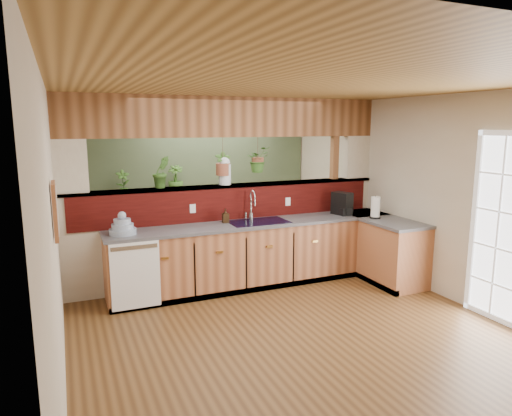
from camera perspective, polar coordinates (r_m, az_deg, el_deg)
name	(u,v)px	position (r m, az deg, el deg)	size (l,w,h in m)	color
ground	(271,312)	(5.62, 1.94, -12.88)	(4.60, 7.00, 0.01)	#533519
ceiling	(273,90)	(5.18, 2.12, 14.57)	(4.60, 7.00, 0.01)	brown
wall_back	(191,175)	(8.52, -8.09, 4.05)	(4.60, 0.02, 2.60)	beige
wall_left	(55,222)	(4.76, -23.88, -1.65)	(0.02, 7.00, 2.60)	beige
wall_right	(426,194)	(6.56, 20.53, 1.64)	(0.02, 7.00, 2.60)	beige
pass_through_partition	(234,198)	(6.51, -2.81, 1.25)	(4.60, 0.21, 2.60)	beige
pass_through_ledge	(232,186)	(6.47, -3.07, 2.80)	(4.60, 0.21, 0.04)	brown
header_beam	(231,117)	(6.42, -3.16, 11.29)	(4.60, 0.15, 0.55)	brown
sage_backwall	(192,176)	(8.50, -8.05, 4.04)	(4.55, 0.02, 2.55)	#4D6142
countertop	(299,251)	(6.57, 5.37, -5.33)	(4.14, 1.52, 0.90)	#945533
dishwasher	(136,275)	(5.67, -14.83, -8.12)	(0.58, 0.03, 0.82)	white
navy_sink	(258,227)	(6.32, 0.28, -2.43)	(0.82, 0.50, 0.18)	black
french_door	(510,233)	(5.73, 29.13, -2.74)	(0.06, 1.02, 2.16)	white
framed_print	(55,211)	(3.93, -23.80, -0.30)	(0.04, 0.35, 0.45)	#945533
faucet	(252,204)	(6.39, -0.53, 0.52)	(0.19, 0.19, 0.42)	#B7B7B2
dish_stack	(123,227)	(5.79, -16.34, -2.33)	(0.33, 0.33, 0.29)	#8897B0
soap_dispenser	(225,216)	(6.23, -3.84, -0.98)	(0.09, 0.09, 0.19)	#362413
coffee_maker	(342,204)	(6.90, 10.75, 0.44)	(0.18, 0.30, 0.33)	black
paper_towel	(375,208)	(6.74, 14.70, 0.03)	(0.15, 0.15, 0.33)	black
glass_jar	(225,171)	(6.41, -3.93, 4.64)	(0.17, 0.17, 0.39)	silver
ledge_plant_left	(161,172)	(6.18, -11.76, 4.43)	(0.24, 0.19, 0.43)	#305A1F
hanging_plant_a	(223,157)	(6.39, -4.16, 6.38)	(0.25, 0.20, 0.55)	brown
hanging_plant_b	(258,149)	(6.57, 0.21, 7.44)	(0.41, 0.38, 0.48)	brown
shelving_console	(148,224)	(8.22, -13.33, -2.01)	(1.62, 0.43, 1.08)	black
shelf_plant_a	(123,183)	(8.04, -16.29, 3.07)	(0.23, 0.16, 0.44)	#305A1F
shelf_plant_b	(176,179)	(8.19, -10.02, 3.61)	(0.27, 0.27, 0.48)	#305A1F
floor_plant	(288,236)	(7.81, 3.98, -3.55)	(0.62, 0.54, 0.69)	#305A1F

